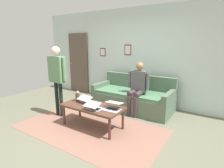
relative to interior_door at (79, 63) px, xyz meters
The scene contains 12 objects.
ground_plane 3.25m from the interior_door, 136.84° to the left, with size 7.68×7.68×0.00m, color #696954.
area_rug 3.17m from the interior_door, 136.82° to the left, with size 3.01×1.71×0.01m, color #8E6252.
back_wall 2.27m from the interior_door, behind, with size 7.04×0.11×2.70m.
interior_door is the anchor object (origin of this frame).
couch 2.57m from the interior_door, 167.80° to the left, with size 2.06×0.92×0.88m.
coffee_table 2.99m from the interior_door, 138.24° to the left, with size 1.32×0.62×0.47m.
laptop_left 3.18m from the interior_door, 138.23° to the left, with size 0.32×0.30×0.15m.
laptop_center 3.30m from the interior_door, 144.47° to the left, with size 0.34×0.34×0.14m.
laptop_right 2.73m from the interior_door, 136.33° to the left, with size 0.36×0.31×0.14m.
french_press 2.59m from the interior_door, 132.35° to the left, with size 0.10×0.08×0.24m.
person_standing 2.23m from the interior_door, 120.61° to the left, with size 0.58×0.20×1.66m.
person_seated 2.77m from the interior_door, 164.20° to the left, with size 0.55×0.51×1.28m.
Camera 1 is at (-2.19, 2.58, 1.75)m, focal length 28.82 mm.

